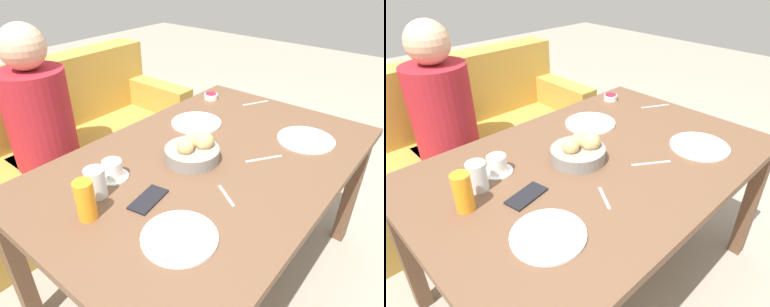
% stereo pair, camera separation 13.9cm
% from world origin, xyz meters
% --- Properties ---
extents(ground_plane, '(10.00, 10.00, 0.00)m').
position_xyz_m(ground_plane, '(0.00, 0.00, 0.00)').
color(ground_plane, gray).
extents(dining_table, '(1.49, 0.98, 0.70)m').
position_xyz_m(dining_table, '(0.00, 0.00, 0.62)').
color(dining_table, brown).
rests_on(dining_table, ground_plane).
extents(couch, '(1.87, 0.70, 0.87)m').
position_xyz_m(couch, '(-0.16, 1.11, 0.31)').
color(couch, '#B28938').
rests_on(couch, ground_plane).
extents(seated_person, '(0.34, 0.44, 1.17)m').
position_xyz_m(seated_person, '(-0.22, 0.96, 0.50)').
color(seated_person, '#23232D').
rests_on(seated_person, ground_plane).
extents(bread_basket, '(0.23, 0.23, 0.11)m').
position_xyz_m(bread_basket, '(-0.05, 0.05, 0.75)').
color(bread_basket, gray).
rests_on(bread_basket, dining_table).
extents(plate_near_left, '(0.24, 0.24, 0.01)m').
position_xyz_m(plate_near_left, '(-0.43, -0.20, 0.71)').
color(plate_near_left, white).
rests_on(plate_near_left, dining_table).
extents(plate_near_right, '(0.25, 0.25, 0.01)m').
position_xyz_m(plate_near_right, '(0.40, -0.25, 0.71)').
color(plate_near_right, white).
rests_on(plate_near_right, dining_table).
extents(plate_far_center, '(0.25, 0.25, 0.01)m').
position_xyz_m(plate_far_center, '(0.22, 0.25, 0.71)').
color(plate_far_center, white).
rests_on(plate_far_center, dining_table).
extents(juice_glass, '(0.06, 0.06, 0.14)m').
position_xyz_m(juice_glass, '(-0.54, 0.09, 0.77)').
color(juice_glass, orange).
rests_on(juice_glass, dining_table).
extents(water_tumbler, '(0.07, 0.07, 0.11)m').
position_xyz_m(water_tumbler, '(-0.45, 0.16, 0.76)').
color(water_tumbler, silver).
rests_on(water_tumbler, dining_table).
extents(coffee_cup, '(0.12, 0.12, 0.07)m').
position_xyz_m(coffee_cup, '(-0.34, 0.20, 0.74)').
color(coffee_cup, white).
rests_on(coffee_cup, dining_table).
extents(jam_bowl_berry, '(0.08, 0.08, 0.03)m').
position_xyz_m(jam_bowl_berry, '(0.53, 0.39, 0.72)').
color(jam_bowl_berry, white).
rests_on(jam_bowl_berry, dining_table).
extents(fork_silver, '(0.15, 0.09, 0.00)m').
position_xyz_m(fork_silver, '(0.64, 0.15, 0.70)').
color(fork_silver, '#B7B7BC').
rests_on(fork_silver, dining_table).
extents(knife_silver, '(0.14, 0.10, 0.00)m').
position_xyz_m(knife_silver, '(0.14, -0.18, 0.70)').
color(knife_silver, '#B7B7BC').
rests_on(knife_silver, dining_table).
extents(spoon_coffee, '(0.07, 0.11, 0.00)m').
position_xyz_m(spoon_coffee, '(-0.17, -0.20, 0.70)').
color(spoon_coffee, '#B7B7BC').
rests_on(spoon_coffee, dining_table).
extents(cell_phone, '(0.16, 0.10, 0.01)m').
position_xyz_m(cell_phone, '(-0.36, 0.00, 0.71)').
color(cell_phone, black).
rests_on(cell_phone, dining_table).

